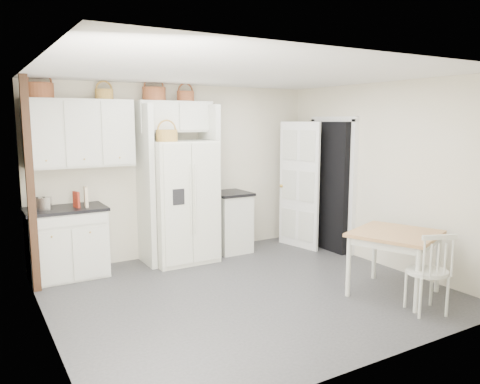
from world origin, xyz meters
TOP-DOWN VIEW (x-y plane):
  - floor at (0.00, 0.00)m, footprint 4.50×4.50m
  - ceiling at (0.00, 0.00)m, footprint 4.50×4.50m
  - wall_back at (0.00, 2.00)m, footprint 4.50×0.00m
  - wall_left at (-2.25, 0.00)m, footprint 0.00×4.00m
  - wall_right at (2.25, 0.00)m, footprint 0.00×4.00m
  - refrigerator at (-0.15, 1.61)m, footprint 0.92×0.74m
  - base_cab_left at (-1.76, 1.70)m, footprint 0.97×0.61m
  - base_cab_right at (0.72, 1.70)m, footprint 0.52×0.62m
  - dining_table at (1.48, -0.95)m, footprint 1.19×1.19m
  - windsor_chair at (1.36, -1.50)m, footprint 0.56×0.54m
  - counter_left at (-1.76, 1.70)m, footprint 1.01×0.65m
  - counter_right at (0.72, 1.70)m, footprint 0.56×0.66m
  - toaster at (-2.07, 1.62)m, footprint 0.28×0.21m
  - cookbook_red at (-1.63, 1.62)m, footprint 0.07×0.14m
  - cookbook_cream at (-1.51, 1.62)m, footprint 0.06×0.18m
  - basket_upper_a at (-1.96, 1.83)m, footprint 0.34×0.34m
  - basket_upper_c at (-1.15, 1.83)m, footprint 0.24×0.24m
  - basket_bridge_a at (-0.45, 1.83)m, footprint 0.33×0.33m
  - basket_bridge_b at (0.04, 1.83)m, footprint 0.26×0.26m
  - basket_fridge_a at (-0.39, 1.51)m, footprint 0.30×0.30m
  - upper_cabinet at (-1.50, 1.83)m, footprint 1.40×0.34m
  - bridge_cabinet at (-0.15, 1.83)m, footprint 1.12×0.34m
  - fridge_panel_left at (-0.66, 1.70)m, footprint 0.08×0.60m
  - fridge_panel_right at (0.36, 1.70)m, footprint 0.08×0.60m
  - trim_post at (-2.20, 1.35)m, footprint 0.09×0.09m
  - doorway_void at (2.16, 1.00)m, footprint 0.18×0.85m
  - door_slab at (1.80, 1.33)m, footprint 0.21×0.79m

SIDE VIEW (x-z plane):
  - floor at x=0.00m, z-range 0.00..0.00m
  - dining_table at x=1.48m, z-range 0.00..0.76m
  - base_cab_left at x=-1.76m, z-range 0.00..0.90m
  - windsor_chair at x=1.36m, z-range 0.00..0.91m
  - base_cab_right at x=0.72m, z-range 0.00..0.91m
  - refrigerator at x=-0.15m, z-range 0.00..1.78m
  - counter_left at x=-1.76m, z-range 0.90..0.94m
  - counter_right at x=0.72m, z-range 0.91..0.95m
  - doorway_void at x=2.16m, z-range 0.00..2.05m
  - door_slab at x=1.80m, z-range 0.00..2.05m
  - toaster at x=-2.07m, z-range 0.94..1.11m
  - cookbook_red at x=-1.63m, z-range 0.94..1.15m
  - cookbook_cream at x=-1.51m, z-range 0.94..1.21m
  - fridge_panel_left at x=-0.66m, z-range 0.00..2.30m
  - fridge_panel_right at x=0.36m, z-range 0.00..2.30m
  - wall_back at x=0.00m, z-range -0.95..3.55m
  - wall_left at x=-2.25m, z-range -0.70..3.30m
  - wall_right at x=2.25m, z-range -0.70..3.30m
  - trim_post at x=-2.20m, z-range 0.00..2.60m
  - basket_fridge_a at x=-0.39m, z-range 1.78..1.94m
  - upper_cabinet at x=-1.50m, z-range 1.45..2.35m
  - bridge_cabinet at x=-0.15m, z-range 1.90..2.35m
  - basket_upper_c at x=-1.15m, z-range 2.35..2.49m
  - basket_bridge_b at x=0.04m, z-range 2.35..2.50m
  - basket_bridge_a at x=-0.45m, z-range 2.35..2.54m
  - basket_upper_a at x=-1.96m, z-range 2.35..2.54m
  - ceiling at x=0.00m, z-range 2.60..2.60m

